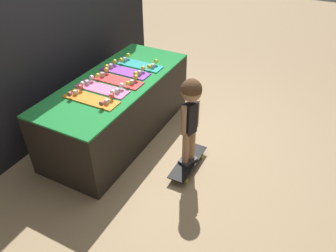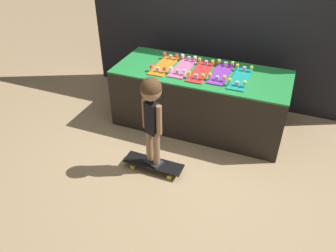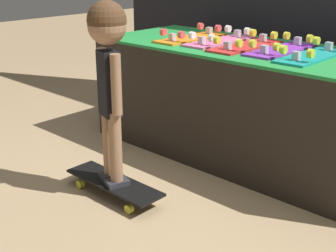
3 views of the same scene
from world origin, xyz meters
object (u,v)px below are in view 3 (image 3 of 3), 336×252
object	(u,v)px
skateboard_on_floor	(114,184)
skateboard_pink_on_rack	(220,40)
skateboard_red_on_rack	(246,45)
skateboard_teal_on_rack	(313,54)
skateboard_orange_on_rack	(191,37)
child	(108,60)
skateboard_purple_on_rack	(281,48)

from	to	relation	value
skateboard_on_floor	skateboard_pink_on_rack	bearing A→B (deg)	92.45
skateboard_red_on_rack	skateboard_teal_on_rack	xyz separation A→B (m)	(0.49, -0.00, 0.00)
skateboard_orange_on_rack	child	world-z (taller)	child
skateboard_pink_on_rack	skateboard_teal_on_rack	xyz separation A→B (m)	(0.73, -0.04, 0.00)
skateboard_teal_on_rack	child	bearing A→B (deg)	-123.38
skateboard_red_on_rack	skateboard_orange_on_rack	bearing A→B (deg)	179.32
skateboard_pink_on_rack	skateboard_orange_on_rack	bearing A→B (deg)	-172.82
skateboard_red_on_rack	child	world-z (taller)	child
skateboard_pink_on_rack	skateboard_teal_on_rack	bearing A→B (deg)	-3.02
skateboard_teal_on_rack	skateboard_on_floor	world-z (taller)	skateboard_teal_on_rack
skateboard_red_on_rack	skateboard_on_floor	bearing A→B (deg)	-100.74
skateboard_red_on_rack	skateboard_teal_on_rack	size ratio (longest dim) A/B	1.00
child	skateboard_teal_on_rack	bearing A→B (deg)	75.06
skateboard_purple_on_rack	child	bearing A→B (deg)	-112.09
skateboard_red_on_rack	child	xyz separation A→B (m)	(-0.20, -1.04, 0.03)
skateboard_on_floor	skateboard_red_on_rack	bearing A→B (deg)	79.26
skateboard_pink_on_rack	skateboard_on_floor	world-z (taller)	skateboard_pink_on_rack
skateboard_orange_on_rack	child	bearing A→B (deg)	-74.54
skateboard_pink_on_rack	skateboard_on_floor	xyz separation A→B (m)	(0.05, -1.08, -0.73)
skateboard_pink_on_rack	skateboard_red_on_rack	bearing A→B (deg)	-8.50
skateboard_on_floor	child	xyz separation A→B (m)	(-0.00, 0.00, 0.76)
skateboard_pink_on_rack	skateboard_on_floor	size ratio (longest dim) A/B	0.94
skateboard_purple_on_rack	skateboard_orange_on_rack	bearing A→B (deg)	-176.85
skateboard_orange_on_rack	skateboard_on_floor	bearing A→B (deg)	-74.54
skateboard_pink_on_rack	child	world-z (taller)	child
skateboard_pink_on_rack	skateboard_red_on_rack	size ratio (longest dim) A/B	1.00
skateboard_purple_on_rack	skateboard_teal_on_rack	distance (m)	0.25
skateboard_on_floor	skateboard_teal_on_rack	bearing A→B (deg)	56.62
skateboard_orange_on_rack	skateboard_pink_on_rack	bearing A→B (deg)	7.18
skateboard_red_on_rack	skateboard_purple_on_rack	xyz separation A→B (m)	(0.24, 0.05, 0.00)
skateboard_orange_on_rack	skateboard_teal_on_rack	xyz separation A→B (m)	(0.97, -0.01, 0.00)
skateboard_orange_on_rack	skateboard_on_floor	size ratio (longest dim) A/B	0.94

